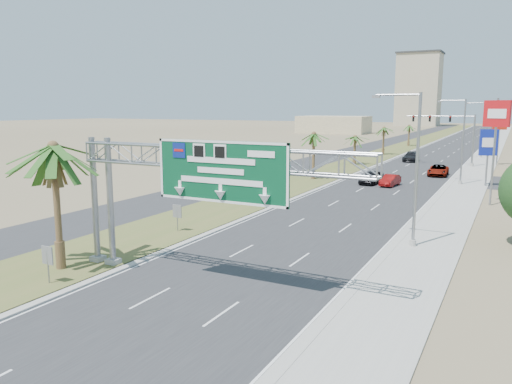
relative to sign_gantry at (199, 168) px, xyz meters
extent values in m
plane|color=#8C7A59|center=(1.06, -9.93, -6.06)|extent=(600.00, 600.00, 0.00)
cube|color=#28282B|center=(1.06, 100.07, -6.05)|extent=(12.00, 300.00, 0.02)
cube|color=#9E9B93|center=(9.56, 100.07, -6.01)|extent=(4.00, 300.00, 0.10)
cube|color=#525E29|center=(-8.94, 100.07, -6.00)|extent=(7.00, 300.00, 0.12)
cube|color=#28282B|center=(-15.94, 100.07, -6.05)|extent=(8.00, 300.00, 0.02)
cylinder|color=gray|center=(-6.14, 0.07, -2.36)|extent=(0.36, 0.36, 7.40)
cylinder|color=gray|center=(-7.34, 0.07, -2.36)|extent=(0.36, 0.36, 7.40)
cube|color=#9E9B93|center=(-6.14, 0.07, -5.86)|extent=(0.70, 0.70, 0.40)
cube|color=#9E9B93|center=(-7.34, 0.07, -5.86)|extent=(0.70, 0.70, 0.40)
cube|color=#074527|center=(1.56, -0.41, -0.06)|extent=(7.20, 0.12, 3.00)
cube|color=navy|center=(-0.84, -0.49, 0.89)|extent=(0.75, 0.03, 0.75)
cone|color=white|center=(1.56, -0.49, -1.21)|extent=(0.56, 0.56, 0.45)
cylinder|color=brown|center=(-8.14, -1.93, -2.56)|extent=(0.36, 0.36, 7.00)
cylinder|color=brown|center=(-8.14, -1.93, -5.22)|extent=(0.54, 0.54, 1.68)
cylinder|color=brown|center=(-8.44, 22.07, -3.56)|extent=(0.36, 0.36, 5.00)
cylinder|color=brown|center=(-8.44, 22.07, -5.46)|extent=(0.54, 0.54, 1.20)
cylinder|color=brown|center=(-8.44, 38.07, -3.16)|extent=(0.36, 0.36, 5.80)
cylinder|color=brown|center=(-8.44, 38.07, -5.36)|extent=(0.54, 0.54, 1.39)
cylinder|color=brown|center=(-8.44, 56.07, -3.81)|extent=(0.36, 0.36, 4.50)
cylinder|color=brown|center=(-8.44, 56.07, -5.52)|extent=(0.54, 0.54, 1.08)
cylinder|color=brown|center=(-8.44, 75.07, -3.46)|extent=(0.36, 0.36, 5.20)
cylinder|color=brown|center=(-8.44, 75.07, -5.43)|extent=(0.54, 0.54, 1.25)
cylinder|color=brown|center=(-8.44, 100.07, -3.66)|extent=(0.36, 0.36, 4.80)
cylinder|color=brown|center=(-8.44, 100.07, -5.48)|extent=(0.54, 0.54, 1.15)
cylinder|color=gray|center=(8.56, 12.07, -1.06)|extent=(0.20, 0.20, 10.00)
cylinder|color=gray|center=(7.16, 12.07, 3.79)|extent=(2.80, 0.12, 0.12)
cube|color=slate|center=(5.76, 12.07, 3.69)|extent=(0.50, 0.22, 0.18)
cylinder|color=#9E9B93|center=(8.56, 12.07, -5.81)|extent=(0.44, 0.44, 0.50)
cylinder|color=gray|center=(8.56, 42.07, -1.06)|extent=(0.20, 0.20, 10.00)
cylinder|color=gray|center=(7.16, 42.07, 3.79)|extent=(2.80, 0.12, 0.12)
cube|color=slate|center=(5.76, 42.07, 3.69)|extent=(0.50, 0.22, 0.18)
cylinder|color=#9E9B93|center=(8.56, 42.07, -5.81)|extent=(0.44, 0.44, 0.50)
cylinder|color=gray|center=(8.56, 78.07, -1.06)|extent=(0.20, 0.20, 10.00)
cylinder|color=gray|center=(7.16, 78.07, 3.79)|extent=(2.80, 0.12, 0.12)
cube|color=slate|center=(5.76, 78.07, 3.69)|extent=(0.50, 0.22, 0.18)
cylinder|color=#9E9B93|center=(8.56, 78.07, -5.81)|extent=(0.44, 0.44, 0.50)
cylinder|color=gray|center=(8.26, 62.07, -2.06)|extent=(0.28, 0.28, 8.00)
cylinder|color=gray|center=(3.26, 62.07, 1.64)|extent=(10.00, 0.18, 0.18)
cube|color=black|center=(4.76, 61.87, 1.24)|extent=(0.32, 0.18, 0.95)
cube|color=black|center=(1.76, 61.87, 1.24)|extent=(0.32, 0.18, 0.95)
cube|color=black|center=(-0.74, 61.87, 1.24)|extent=(0.32, 0.18, 0.95)
sphere|color=red|center=(4.76, 61.75, 1.54)|extent=(0.22, 0.22, 0.22)
imported|color=black|center=(8.26, 62.07, 0.94)|extent=(0.16, 0.16, 0.60)
cylinder|color=#9E9B93|center=(8.26, 62.07, -5.76)|extent=(0.56, 0.56, 0.60)
cylinder|color=gray|center=(-6.74, -3.93, -5.16)|extent=(0.08, 0.08, 1.80)
cube|color=slate|center=(-6.74, -3.93, -4.46)|extent=(0.75, 0.06, 0.95)
cylinder|color=gray|center=(-7.44, 8.07, -5.16)|extent=(0.08, 0.08, 1.80)
cube|color=slate|center=(-7.44, 8.07, -4.46)|extent=(0.75, 0.06, 0.95)
cube|color=#B6A98A|center=(-30.94, 240.07, 11.44)|extent=(20.00, 16.00, 35.00)
cube|color=tan|center=(-43.94, 150.07, -3.06)|extent=(24.00, 14.00, 6.00)
imported|color=black|center=(-0.94, 37.95, -5.27)|extent=(2.39, 4.80, 1.57)
imported|color=maroon|center=(1.40, 37.37, -5.40)|extent=(1.81, 4.13, 1.32)
imported|color=gray|center=(5.11, 49.18, -5.33)|extent=(2.67, 5.36, 1.46)
imported|color=black|center=(-1.57, 66.02, -5.28)|extent=(2.32, 5.43, 1.56)
cylinder|color=gray|center=(12.33, 29.99, -1.11)|extent=(0.20, 0.20, 9.90)
cube|color=red|center=(12.33, 29.99, 2.44)|extent=(2.32, 1.23, 2.40)
cube|color=white|center=(12.33, 29.81, 2.44)|extent=(1.56, 0.70, 0.84)
cylinder|color=gray|center=(11.28, 42.08, -2.65)|extent=(0.20, 0.20, 6.81)
cube|color=navy|center=(11.28, 42.08, -0.95)|extent=(1.96, 1.06, 3.00)
cube|color=white|center=(11.28, 41.90, -0.95)|extent=(1.30, 0.58, 1.05)
cylinder|color=gray|center=(11.56, 66.58, -2.26)|extent=(0.20, 0.20, 7.60)
cube|color=#B7210E|center=(11.56, 66.58, 0.44)|extent=(2.16, 1.08, 1.80)
cube|color=white|center=(11.56, 66.40, 0.44)|extent=(1.45, 0.60, 0.63)
camera|label=1|loc=(14.08, -20.77, 3.01)|focal=35.00mm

